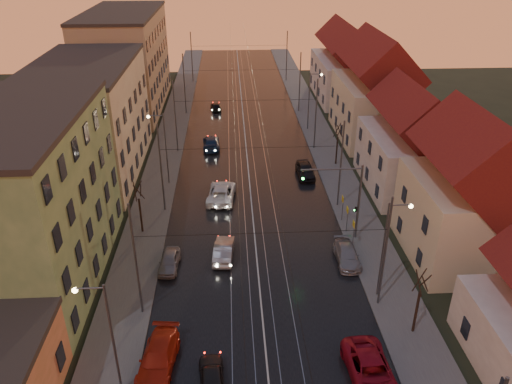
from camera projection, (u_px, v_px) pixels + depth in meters
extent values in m
cube|color=black|center=(246.00, 147.00, 63.87)|extent=(16.00, 120.00, 0.04)
cube|color=#4C4C4C|center=(168.00, 148.00, 63.37)|extent=(4.00, 120.00, 0.15)
cube|color=#4C4C4C|center=(323.00, 145.00, 64.33)|extent=(4.00, 120.00, 0.15)
cube|color=gray|center=(229.00, 147.00, 63.75)|extent=(0.06, 120.00, 0.03)
cube|color=gray|center=(240.00, 147.00, 63.82)|extent=(0.06, 120.00, 0.03)
cube|color=gray|center=(252.00, 147.00, 63.89)|extent=(0.06, 120.00, 0.03)
cube|color=gray|center=(263.00, 147.00, 63.96)|extent=(0.06, 120.00, 0.03)
cube|color=#557E50|center=(23.00, 204.00, 37.00)|extent=(10.00, 18.00, 13.00)
cube|color=#B5AA8C|center=(89.00, 121.00, 54.96)|extent=(10.00, 20.00, 12.00)
cube|color=#998963|center=(126.00, 62.00, 75.77)|extent=(10.00, 24.00, 14.00)
cube|color=beige|center=(463.00, 219.00, 40.93)|extent=(8.50, 10.00, 7.00)
pyramid|color=#5B1418|center=(477.00, 159.00, 38.44)|extent=(8.67, 10.20, 3.80)
cube|color=beige|center=(411.00, 161.00, 52.68)|extent=(9.00, 12.00, 6.00)
pyramid|color=#5B1418|center=(417.00, 119.00, 50.56)|extent=(9.18, 12.24, 3.20)
cube|color=beige|center=(374.00, 110.00, 65.63)|extent=(9.00, 14.00, 7.50)
pyramid|color=#5B1418|center=(379.00, 66.00, 62.98)|extent=(9.18, 14.28, 4.00)
cube|color=beige|center=(345.00, 78.00, 81.81)|extent=(9.00, 16.00, 6.50)
pyramid|color=#5B1418|center=(347.00, 47.00, 79.50)|extent=(9.18, 16.32, 3.50)
cylinder|color=#595B60|center=(136.00, 262.00, 33.92)|extent=(0.16, 0.16, 9.00)
cylinder|color=#595B60|center=(385.00, 254.00, 34.75)|extent=(0.16, 0.16, 9.00)
cylinder|color=#595B60|center=(161.00, 169.00, 47.21)|extent=(0.16, 0.16, 9.00)
cylinder|color=#595B60|center=(341.00, 165.00, 48.04)|extent=(0.16, 0.16, 9.00)
cylinder|color=#595B60|center=(175.00, 117.00, 60.51)|extent=(0.16, 0.16, 9.00)
cylinder|color=#595B60|center=(316.00, 115.00, 61.33)|extent=(0.16, 0.16, 9.00)
cylinder|color=#595B60|center=(184.00, 84.00, 73.80)|extent=(0.16, 0.16, 9.00)
cylinder|color=#595B60|center=(300.00, 83.00, 74.63)|extent=(0.16, 0.16, 9.00)
cylinder|color=#595B60|center=(192.00, 58.00, 89.75)|extent=(0.16, 0.16, 9.00)
cylinder|color=#595B60|center=(287.00, 56.00, 90.58)|extent=(0.16, 0.16, 9.00)
cylinder|color=#595B60|center=(113.00, 342.00, 27.94)|extent=(0.14, 0.14, 8.00)
cylinder|color=#595B60|center=(88.00, 288.00, 26.15)|extent=(1.60, 0.10, 0.10)
sphere|color=#FFD88C|center=(75.00, 290.00, 26.16)|extent=(0.32, 0.32, 0.32)
cylinder|color=#595B60|center=(383.00, 252.00, 35.87)|extent=(0.14, 0.14, 8.00)
cylinder|color=#595B60|center=(401.00, 205.00, 34.16)|extent=(1.60, 0.10, 0.10)
sphere|color=#FFD88C|center=(411.00, 206.00, 34.24)|extent=(0.32, 0.32, 0.32)
cylinder|color=#595B60|center=(166.00, 150.00, 52.75)|extent=(0.14, 0.14, 8.00)
cylinder|color=#595B60|center=(155.00, 116.00, 50.96)|extent=(1.60, 0.10, 0.10)
sphere|color=#FFD88C|center=(148.00, 117.00, 50.98)|extent=(0.32, 0.32, 0.32)
cylinder|color=#595B60|center=(309.00, 102.00, 67.78)|extent=(0.14, 0.14, 8.00)
cylinder|color=#595B60|center=(316.00, 74.00, 66.06)|extent=(1.60, 0.10, 0.10)
sphere|color=#FFD88C|center=(322.00, 75.00, 66.14)|extent=(0.32, 0.32, 0.32)
cylinder|color=#595B60|center=(359.00, 203.00, 43.16)|extent=(0.20, 0.20, 7.20)
cylinder|color=#595B60|center=(332.00, 169.00, 41.51)|extent=(5.20, 0.14, 0.14)
imported|color=black|center=(303.00, 176.00, 41.67)|extent=(0.15, 0.18, 0.90)
sphere|color=#19FF3F|center=(303.00, 179.00, 41.64)|extent=(0.20, 0.20, 0.20)
cylinder|color=black|center=(141.00, 216.00, 44.86)|extent=(0.18, 0.18, 3.50)
cylinder|color=black|center=(141.00, 190.00, 43.77)|extent=(0.37, 0.92, 1.61)
cylinder|color=black|center=(137.00, 190.00, 43.89)|extent=(0.91, 0.40, 1.61)
cylinder|color=black|center=(135.00, 191.00, 43.60)|extent=(0.37, 0.92, 1.61)
cylinder|color=black|center=(139.00, 192.00, 43.50)|extent=(0.84, 0.54, 1.62)
cylinder|color=black|center=(416.00, 313.00, 33.43)|extent=(0.18, 0.18, 3.50)
cylinder|color=black|center=(425.00, 281.00, 32.34)|extent=(0.37, 0.92, 1.61)
cylinder|color=black|center=(419.00, 280.00, 32.46)|extent=(0.91, 0.40, 1.61)
cylinder|color=black|center=(419.00, 283.00, 32.17)|extent=(0.37, 0.92, 1.61)
cylinder|color=black|center=(425.00, 284.00, 32.07)|extent=(0.84, 0.54, 1.62)
cylinder|color=black|center=(337.00, 151.00, 58.26)|extent=(0.18, 0.18, 3.50)
cylinder|color=black|center=(340.00, 130.00, 57.17)|extent=(0.37, 0.92, 1.61)
cylinder|color=black|center=(337.00, 130.00, 57.28)|extent=(0.91, 0.40, 1.61)
cylinder|color=black|center=(336.00, 131.00, 56.99)|extent=(0.37, 0.92, 1.61)
cylinder|color=black|center=(340.00, 131.00, 56.89)|extent=(0.84, 0.54, 1.62)
imported|color=black|center=(212.00, 377.00, 29.96)|extent=(1.81, 3.94, 1.31)
imported|color=gray|center=(224.00, 250.00, 41.83)|extent=(1.90, 4.53, 1.46)
imported|color=silver|center=(222.00, 192.00, 51.02)|extent=(3.21, 5.93, 1.58)
imported|color=#172845|center=(211.00, 143.00, 63.30)|extent=(2.27, 5.14, 1.47)
imported|color=black|center=(216.00, 107.00, 76.90)|extent=(1.86, 3.73, 1.22)
imported|color=#AF2311|center=(158.00, 358.00, 31.17)|extent=(2.65, 5.35, 1.50)
imported|color=gray|center=(169.00, 261.00, 40.59)|extent=(1.73, 3.80, 1.26)
imported|color=maroon|center=(371.00, 372.00, 30.17)|extent=(2.85, 5.74, 1.56)
imported|color=gray|center=(347.00, 255.00, 41.35)|extent=(1.84, 4.42, 1.28)
imported|color=black|center=(305.00, 170.00, 55.82)|extent=(1.90, 4.62, 1.57)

